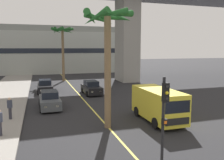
{
  "coord_description": "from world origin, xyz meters",
  "views": [
    {
      "loc": [
        -4.36,
        0.02,
        5.31
      ],
      "look_at": [
        0.0,
        14.0,
        3.35
      ],
      "focal_mm": 37.84,
      "sensor_mm": 36.0,
      "label": 1
    }
  ],
  "objects_px": {
    "car_queue_front": "(50,100)",
    "car_queue_second": "(45,87)",
    "palm_tree_near_median": "(108,35)",
    "pedestrian_near_crosswalk": "(10,108)",
    "delivery_van": "(158,104)",
    "palm_tree_mid_median": "(63,37)",
    "car_queue_third": "(91,88)",
    "traffic_light_median_near": "(164,114)"
  },
  "relations": [
    {
      "from": "car_queue_second",
      "to": "car_queue_third",
      "type": "bearing_deg",
      "value": -27.26
    },
    {
      "from": "traffic_light_median_near",
      "to": "palm_tree_near_median",
      "type": "relative_size",
      "value": 0.54
    },
    {
      "from": "car_queue_third",
      "to": "palm_tree_near_median",
      "type": "distance_m",
      "value": 13.22
    },
    {
      "from": "palm_tree_mid_median",
      "to": "pedestrian_near_crosswalk",
      "type": "height_order",
      "value": "palm_tree_mid_median"
    },
    {
      "from": "car_queue_front",
      "to": "palm_tree_mid_median",
      "type": "bearing_deg",
      "value": 80.28
    },
    {
      "from": "car_queue_front",
      "to": "car_queue_third",
      "type": "xyz_separation_m",
      "value": [
        4.99,
        5.43,
        0.0
      ]
    },
    {
      "from": "pedestrian_near_crosswalk",
      "to": "car_queue_second",
      "type": "bearing_deg",
      "value": 75.83
    },
    {
      "from": "palm_tree_near_median",
      "to": "palm_tree_mid_median",
      "type": "distance_m",
      "value": 24.31
    },
    {
      "from": "palm_tree_near_median",
      "to": "pedestrian_near_crosswalk",
      "type": "height_order",
      "value": "palm_tree_near_median"
    },
    {
      "from": "car_queue_front",
      "to": "traffic_light_median_near",
      "type": "xyz_separation_m",
      "value": [
        3.89,
        -13.21,
        1.99
      ]
    },
    {
      "from": "car_queue_second",
      "to": "palm_tree_near_median",
      "type": "height_order",
      "value": "palm_tree_near_median"
    },
    {
      "from": "car_queue_third",
      "to": "delivery_van",
      "type": "xyz_separation_m",
      "value": [
        2.43,
        -11.64,
        0.57
      ]
    },
    {
      "from": "palm_tree_mid_median",
      "to": "pedestrian_near_crosswalk",
      "type": "relative_size",
      "value": 5.42
    },
    {
      "from": "car_queue_third",
      "to": "palm_tree_near_median",
      "type": "xyz_separation_m",
      "value": [
        -1.49,
        -11.95,
        5.45
      ]
    },
    {
      "from": "car_queue_front",
      "to": "car_queue_second",
      "type": "height_order",
      "value": "same"
    },
    {
      "from": "delivery_van",
      "to": "palm_tree_mid_median",
      "type": "bearing_deg",
      "value": 100.34
    },
    {
      "from": "palm_tree_near_median",
      "to": "car_queue_third",
      "type": "bearing_deg",
      "value": 82.92
    },
    {
      "from": "palm_tree_near_median",
      "to": "palm_tree_mid_median",
      "type": "height_order",
      "value": "palm_tree_mid_median"
    },
    {
      "from": "delivery_van",
      "to": "palm_tree_mid_median",
      "type": "distance_m",
      "value": 25.06
    },
    {
      "from": "pedestrian_near_crosswalk",
      "to": "palm_tree_near_median",
      "type": "bearing_deg",
      "value": -28.54
    },
    {
      "from": "palm_tree_near_median",
      "to": "pedestrian_near_crosswalk",
      "type": "distance_m",
      "value": 8.99
    },
    {
      "from": "traffic_light_median_near",
      "to": "pedestrian_near_crosswalk",
      "type": "height_order",
      "value": "traffic_light_median_near"
    },
    {
      "from": "delivery_van",
      "to": "palm_tree_mid_median",
      "type": "xyz_separation_m",
      "value": [
        -4.38,
        23.97,
        5.85
      ]
    },
    {
      "from": "palm_tree_mid_median",
      "to": "car_queue_third",
      "type": "bearing_deg",
      "value": -81.02
    },
    {
      "from": "palm_tree_near_median",
      "to": "palm_tree_mid_median",
      "type": "relative_size",
      "value": 0.89
    },
    {
      "from": "car_queue_second",
      "to": "car_queue_third",
      "type": "relative_size",
      "value": 0.99
    },
    {
      "from": "delivery_van",
      "to": "car_queue_front",
      "type": "bearing_deg",
      "value": 140.05
    },
    {
      "from": "car_queue_front",
      "to": "palm_tree_mid_median",
      "type": "xyz_separation_m",
      "value": [
        3.04,
        17.76,
        6.42
      ]
    },
    {
      "from": "palm_tree_mid_median",
      "to": "car_queue_second",
      "type": "bearing_deg",
      "value": -108.3
    },
    {
      "from": "traffic_light_median_near",
      "to": "pedestrian_near_crosswalk",
      "type": "relative_size",
      "value": 2.59
    },
    {
      "from": "car_queue_front",
      "to": "palm_tree_mid_median",
      "type": "height_order",
      "value": "palm_tree_mid_median"
    },
    {
      "from": "car_queue_second",
      "to": "delivery_van",
      "type": "distance_m",
      "value": 16.19
    },
    {
      "from": "delivery_van",
      "to": "car_queue_third",
      "type": "bearing_deg",
      "value": 101.78
    },
    {
      "from": "car_queue_front",
      "to": "car_queue_third",
      "type": "distance_m",
      "value": 7.37
    },
    {
      "from": "palm_tree_mid_median",
      "to": "pedestrian_near_crosswalk",
      "type": "bearing_deg",
      "value": -106.11
    },
    {
      "from": "car_queue_third",
      "to": "delivery_van",
      "type": "relative_size",
      "value": 0.79
    },
    {
      "from": "delivery_van",
      "to": "pedestrian_near_crosswalk",
      "type": "bearing_deg",
      "value": 162.87
    },
    {
      "from": "car_queue_second",
      "to": "palm_tree_mid_median",
      "type": "bearing_deg",
      "value": 71.7
    },
    {
      "from": "palm_tree_near_median",
      "to": "pedestrian_near_crosswalk",
      "type": "bearing_deg",
      "value": 151.46
    },
    {
      "from": "delivery_van",
      "to": "traffic_light_median_near",
      "type": "relative_size",
      "value": 1.25
    },
    {
      "from": "car_queue_front",
      "to": "car_queue_third",
      "type": "bearing_deg",
      "value": 47.41
    },
    {
      "from": "car_queue_second",
      "to": "pedestrian_near_crosswalk",
      "type": "relative_size",
      "value": 2.54
    }
  ]
}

